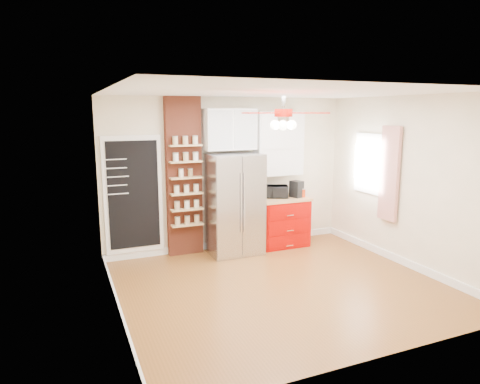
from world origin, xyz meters
name	(u,v)px	position (x,y,z in m)	size (l,w,h in m)	color
floor	(280,286)	(0.00, 0.00, 0.00)	(4.50, 4.50, 0.00)	brown
ceiling	(284,92)	(0.00, 0.00, 2.70)	(4.50, 4.50, 0.00)	white
wall_back	(229,174)	(0.00, 2.00, 1.35)	(4.50, 0.02, 2.70)	beige
wall_front	(383,229)	(0.00, -2.00, 1.35)	(4.50, 0.02, 2.70)	beige
wall_left	(112,207)	(-2.25, 0.00, 1.35)	(0.02, 4.00, 2.70)	beige
wall_right	(408,183)	(2.25, 0.00, 1.35)	(0.02, 4.00, 2.70)	beige
chalkboard	(133,195)	(-1.70, 1.96, 1.10)	(0.95, 0.05, 1.95)	white
brick_pillar	(184,177)	(-0.85, 1.92, 1.35)	(0.60, 0.16, 2.70)	brown
fridge	(234,204)	(-0.05, 1.63, 0.88)	(0.90, 0.70, 1.75)	#A9A9AD
upper_glass_cabinet	(229,129)	(-0.05, 1.82, 2.15)	(0.90, 0.35, 0.70)	white
red_cabinet	(282,221)	(0.92, 1.68, 0.45)	(0.94, 0.64, 0.90)	#AD0400
upper_shelf_unit	(278,144)	(0.92, 1.85, 1.88)	(0.90, 0.30, 1.15)	white
window	(370,164)	(2.23, 0.90, 1.55)	(0.04, 0.75, 1.05)	white
curtain	(389,174)	(2.18, 0.35, 1.45)	(0.06, 0.40, 1.55)	red
ceiling_fan	(283,113)	(0.00, 0.00, 2.42)	(1.40, 1.40, 0.44)	silver
toaster_oven	(276,192)	(0.83, 1.73, 1.01)	(0.40, 0.27, 0.22)	black
coffee_maker	(296,189)	(1.19, 1.62, 1.05)	(0.17, 0.21, 0.30)	black
canister_left	(302,193)	(1.29, 1.58, 0.97)	(0.11, 0.11, 0.15)	#B42F0A
canister_right	(301,193)	(1.29, 1.64, 0.97)	(0.10, 0.10, 0.14)	#B70A11
pantry_jar_oats	(181,173)	(-0.93, 1.79, 1.44)	(0.08, 0.08, 0.13)	beige
pantry_jar_beans	(190,173)	(-0.77, 1.81, 1.43)	(0.09, 0.09, 0.12)	olive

